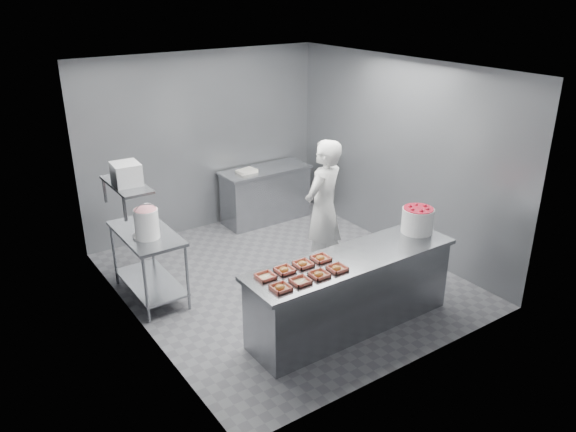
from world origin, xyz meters
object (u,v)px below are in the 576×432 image
object	(u,v)px
tray_5	(285,270)
tray_7	(321,258)
tray_6	(303,264)
appliance	(126,174)
tray_4	(265,276)
service_counter	(351,292)
tray_1	(300,281)
strawberry_tub	(418,219)
glaze_bucket	(147,223)
tray_2	(319,274)
back_counter	(266,194)
tray_3	(337,268)
tray_0	(281,288)
prep_table	(148,254)
worker	(323,209)

from	to	relation	value
tray_5	tray_7	size ratio (longest dim) A/B	1.00
tray_6	appliance	bearing A→B (deg)	125.05
tray_4	tray_6	size ratio (longest dim) A/B	1.00
service_counter	tray_1	xyz separation A→B (m)	(-0.82, -0.14, 0.47)
tray_5	tray_7	bearing A→B (deg)	0.00
service_counter	tray_4	xyz separation A→B (m)	(-1.06, 0.14, 0.47)
strawberry_tub	glaze_bucket	distance (m)	3.25
service_counter	tray_2	xyz separation A→B (m)	(-0.58, -0.14, 0.47)
back_counter	tray_5	size ratio (longest dim) A/B	8.01
service_counter	tray_4	bearing A→B (deg)	172.36
service_counter	tray_3	world-z (taller)	tray_3
tray_3	tray_5	xyz separation A→B (m)	(-0.48, 0.28, 0.00)
appliance	tray_3	bearing A→B (deg)	-50.35
glaze_bucket	tray_0	bearing A→B (deg)	-72.01
strawberry_tub	appliance	size ratio (longest dim) A/B	1.13
tray_0	appliance	xyz separation A→B (m)	(-0.76, 2.05, 0.77)
prep_table	strawberry_tub	distance (m)	3.34
prep_table	back_counter	world-z (taller)	same
tray_4	tray_3	bearing A→B (deg)	-21.65
back_counter	tray_2	world-z (taller)	tray_2
back_counter	tray_0	bearing A→B (deg)	-120.07
service_counter	tray_0	world-z (taller)	tray_0
back_counter	tray_3	xyz separation A→B (m)	(-1.24, -3.39, 0.47)
tray_0	strawberry_tub	xyz separation A→B (m)	(2.14, 0.22, 0.14)
tray_0	glaze_bucket	world-z (taller)	glaze_bucket
tray_3	service_counter	bearing A→B (deg)	22.48
tray_6	glaze_bucket	xyz separation A→B (m)	(-1.10, 1.63, 0.17)
tray_4	tray_1	bearing A→B (deg)	-49.86
service_counter	strawberry_tub	xyz separation A→B (m)	(1.08, 0.08, 0.61)
tray_2	tray_7	bearing A→B (deg)	49.86
tray_4	strawberry_tub	size ratio (longest dim) A/B	0.49
worker	tray_0	bearing A→B (deg)	20.42
tray_2	tray_7	size ratio (longest dim) A/B	1.00
tray_5	tray_6	size ratio (longest dim) A/B	1.00
tray_0	tray_6	size ratio (longest dim) A/B	1.00
prep_table	tray_5	xyz separation A→B (m)	(0.83, -1.81, 0.33)
worker	appliance	bearing A→B (deg)	-36.03
prep_table	tray_4	size ratio (longest dim) A/B	6.40
back_counter	tray_4	xyz separation A→B (m)	(-1.96, -3.11, 0.47)
tray_1	tray_7	xyz separation A→B (m)	(0.48, 0.28, 0.00)
tray_1	strawberry_tub	bearing A→B (deg)	6.57
tray_5	tray_6	bearing A→B (deg)	0.00
tray_2	tray_6	world-z (taller)	same
service_counter	tray_2	world-z (taller)	tray_2
tray_7	worker	bearing A→B (deg)	51.11
worker	glaze_bucket	world-z (taller)	worker
service_counter	appliance	world-z (taller)	appliance
tray_3	tray_4	distance (m)	0.77
tray_0	tray_3	distance (m)	0.72
tray_0	tray_4	world-z (taller)	tray_0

